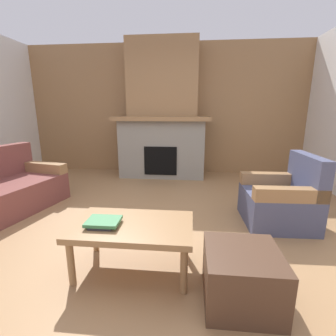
{
  "coord_description": "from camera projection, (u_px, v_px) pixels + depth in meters",
  "views": [
    {
      "loc": [
        0.6,
        -2.33,
        1.35
      ],
      "look_at": [
        0.3,
        0.73,
        0.61
      ],
      "focal_mm": 25.65,
      "sensor_mm": 36.0,
      "label": 1
    }
  ],
  "objects": [
    {
      "name": "ground",
      "position": [
        134.0,
        237.0,
        2.63
      ],
      "size": [
        9.0,
        9.0,
        0.0
      ],
      "primitive_type": "plane",
      "color": "#9E754C"
    },
    {
      "name": "wall_back_wood_panel",
      "position": [
        165.0,
        110.0,
        5.21
      ],
      "size": [
        6.0,
        0.12,
        2.7
      ],
      "primitive_type": "cube",
      "color": "#997047",
      "rests_on": "ground"
    },
    {
      "name": "fireplace",
      "position": [
        163.0,
        119.0,
        4.89
      ],
      "size": [
        1.9,
        0.82,
        2.7
      ],
      "color": "gray",
      "rests_on": "ground"
    },
    {
      "name": "armchair",
      "position": [
        281.0,
        200.0,
        2.89
      ],
      "size": [
        0.78,
        0.78,
        0.85
      ],
      "color": "#474C6B",
      "rests_on": "ground"
    },
    {
      "name": "coffee_table",
      "position": [
        133.0,
        229.0,
        2.02
      ],
      "size": [
        1.0,
        0.6,
        0.43
      ],
      "color": "#997047",
      "rests_on": "ground"
    },
    {
      "name": "ottoman",
      "position": [
        242.0,
        277.0,
        1.7
      ],
      "size": [
        0.52,
        0.52,
        0.4
      ],
      "primitive_type": "cube",
      "color": "#4C3323",
      "rests_on": "ground"
    },
    {
      "name": "book_stack_near_edge",
      "position": [
        103.0,
        222.0,
        1.97
      ],
      "size": [
        0.27,
        0.21,
        0.05
      ],
      "color": "#2D2D33",
      "rests_on": "coffee_table"
    }
  ]
}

